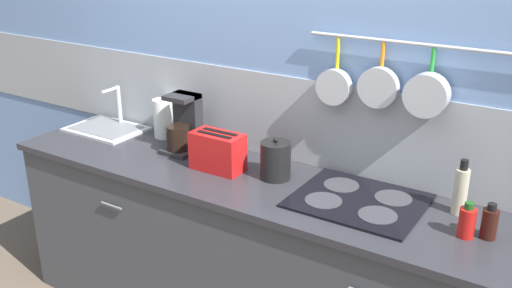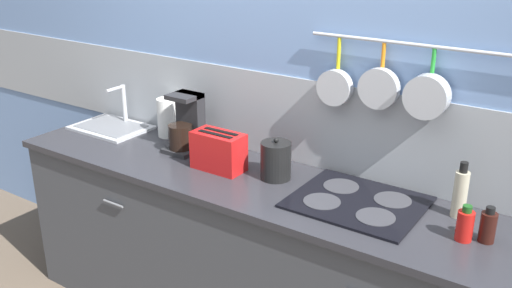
% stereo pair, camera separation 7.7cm
% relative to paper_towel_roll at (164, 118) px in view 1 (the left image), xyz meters
% --- Properties ---
extents(wall_back, '(7.20, 0.16, 2.60)m').
position_rel_paper_towel_roll_xyz_m(wall_back, '(0.78, 0.12, 0.23)').
color(wall_back, '#7293C6').
rests_on(wall_back, ground_plane).
extents(cabinet_base, '(2.78, 0.59, 0.90)m').
position_rel_paper_towel_roll_xyz_m(cabinet_base, '(0.78, -0.23, -0.60)').
color(cabinet_base, '#3F4247').
rests_on(cabinet_base, ground_plane).
extents(countertop, '(2.82, 0.61, 0.03)m').
position_rel_paper_towel_roll_xyz_m(countertop, '(0.78, -0.23, -0.13)').
color(countertop, '#2D2D33').
rests_on(countertop, cabinet_base).
extents(sink_basin, '(0.45, 0.32, 0.25)m').
position_rel_paper_towel_roll_xyz_m(sink_basin, '(-0.37, -0.09, -0.09)').
color(sink_basin, '#B7BABF').
rests_on(sink_basin, countertop).
extents(paper_towel_roll, '(0.12, 0.12, 0.22)m').
position_rel_paper_towel_roll_xyz_m(paper_towel_roll, '(0.00, 0.00, 0.00)').
color(paper_towel_roll, white).
rests_on(paper_towel_roll, countertop).
extents(coffee_maker, '(0.17, 0.20, 0.32)m').
position_rel_paper_towel_roll_xyz_m(coffee_maker, '(0.23, -0.10, 0.02)').
color(coffee_maker, '#262628').
rests_on(coffee_maker, countertop).
extents(toaster, '(0.28, 0.14, 0.20)m').
position_rel_paper_towel_roll_xyz_m(toaster, '(0.54, -0.22, -0.02)').
color(toaster, red).
rests_on(toaster, countertop).
extents(kettle, '(0.15, 0.15, 0.21)m').
position_rel_paper_towel_roll_xyz_m(kettle, '(0.84, -0.15, -0.02)').
color(kettle, black).
rests_on(kettle, countertop).
extents(cooktop, '(0.56, 0.47, 0.01)m').
position_rel_paper_towel_roll_xyz_m(cooktop, '(1.28, -0.17, -0.11)').
color(cooktop, black).
rests_on(cooktop, countertop).
extents(bottle_olive_oil, '(0.06, 0.06, 0.25)m').
position_rel_paper_towel_roll_xyz_m(bottle_olive_oil, '(1.68, -0.04, -0.00)').
color(bottle_olive_oil, '#BFB799').
rests_on(bottle_olive_oil, countertop).
extents(bottle_cooking_wine, '(0.07, 0.07, 0.15)m').
position_rel_paper_towel_roll_xyz_m(bottle_cooking_wine, '(1.75, -0.22, -0.05)').
color(bottle_cooking_wine, red).
rests_on(bottle_cooking_wine, countertop).
extents(bottle_sesame_oil, '(0.06, 0.06, 0.15)m').
position_rel_paper_towel_roll_xyz_m(bottle_sesame_oil, '(1.83, -0.19, -0.05)').
color(bottle_sesame_oil, '#33140F').
rests_on(bottle_sesame_oil, countertop).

